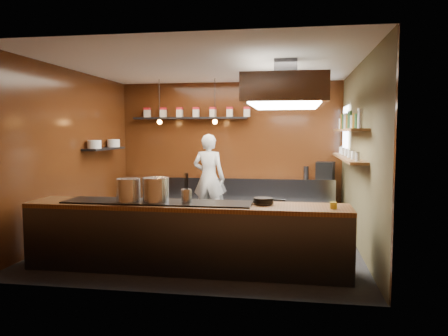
% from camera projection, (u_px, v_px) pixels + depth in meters
% --- Properties ---
extents(floor, '(5.00, 5.00, 0.00)m').
position_uv_depth(floor, '(209.00, 241.00, 7.57)').
color(floor, black).
rests_on(floor, ground).
extents(back_wall, '(5.00, 0.00, 5.00)m').
position_uv_depth(back_wall, '(230.00, 149.00, 9.91)').
color(back_wall, '#39140A').
rests_on(back_wall, ground).
extents(left_wall, '(0.00, 5.00, 5.00)m').
position_uv_depth(left_wall, '(72.00, 154.00, 7.84)').
color(left_wall, '#39140A').
rests_on(left_wall, ground).
extents(right_wall, '(0.00, 5.00, 5.00)m').
position_uv_depth(right_wall, '(360.00, 156.00, 7.05)').
color(right_wall, brown).
rests_on(right_wall, ground).
extents(ceiling, '(5.00, 5.00, 0.00)m').
position_uv_depth(ceiling, '(208.00, 66.00, 7.32)').
color(ceiling, silver).
rests_on(ceiling, back_wall).
extents(window_pane, '(0.00, 1.00, 1.00)m').
position_uv_depth(window_pane, '(346.00, 131.00, 8.70)').
color(window_pane, white).
rests_on(window_pane, right_wall).
extents(prep_counter, '(4.60, 0.65, 0.90)m').
position_uv_depth(prep_counter, '(228.00, 197.00, 9.67)').
color(prep_counter, silver).
rests_on(prep_counter, floor).
extents(pass_counter, '(4.40, 0.72, 0.94)m').
position_uv_depth(pass_counter, '(186.00, 236.00, 5.96)').
color(pass_counter, '#38383D').
rests_on(pass_counter, floor).
extents(tin_shelf, '(2.60, 0.26, 0.04)m').
position_uv_depth(tin_shelf, '(190.00, 118.00, 9.85)').
color(tin_shelf, black).
rests_on(tin_shelf, back_wall).
extents(plate_shelf, '(0.30, 1.40, 0.04)m').
position_uv_depth(plate_shelf, '(105.00, 149.00, 8.80)').
color(plate_shelf, black).
rests_on(plate_shelf, left_wall).
extents(bottle_shelf_upper, '(0.26, 2.80, 0.04)m').
position_uv_depth(bottle_shelf_upper, '(348.00, 130.00, 7.33)').
color(bottle_shelf_upper, brown).
rests_on(bottle_shelf_upper, right_wall).
extents(bottle_shelf_lower, '(0.26, 2.80, 0.04)m').
position_uv_depth(bottle_shelf_lower, '(348.00, 158.00, 7.37)').
color(bottle_shelf_lower, brown).
rests_on(bottle_shelf_lower, right_wall).
extents(extractor_hood, '(1.20, 2.00, 0.72)m').
position_uv_depth(extractor_hood, '(286.00, 92.00, 6.76)').
color(extractor_hood, '#38383D').
rests_on(extractor_hood, ceiling).
extents(pendant_left, '(0.10, 0.10, 0.95)m').
position_uv_depth(pendant_left, '(160.00, 120.00, 9.29)').
color(pendant_left, black).
rests_on(pendant_left, ceiling).
extents(pendant_right, '(0.10, 0.10, 0.95)m').
position_uv_depth(pendant_right, '(215.00, 119.00, 9.10)').
color(pendant_right, black).
rests_on(pendant_right, ceiling).
extents(storage_tins, '(2.43, 0.13, 0.22)m').
position_uv_depth(storage_tins, '(196.00, 112.00, 9.82)').
color(storage_tins, beige).
rests_on(storage_tins, tin_shelf).
extents(plate_stacks, '(0.26, 1.16, 0.16)m').
position_uv_depth(plate_stacks, '(104.00, 144.00, 8.79)').
color(plate_stacks, white).
rests_on(plate_stacks, plate_shelf).
extents(bottles, '(0.06, 2.66, 0.24)m').
position_uv_depth(bottles, '(349.00, 122.00, 7.32)').
color(bottles, silver).
rests_on(bottles, bottle_shelf_upper).
extents(wine_glasses, '(0.07, 2.37, 0.13)m').
position_uv_depth(wine_glasses, '(348.00, 153.00, 7.37)').
color(wine_glasses, silver).
rests_on(wine_glasses, bottle_shelf_lower).
extents(stockpot_large, '(0.41, 0.41, 0.32)m').
position_uv_depth(stockpot_large, '(128.00, 190.00, 5.95)').
color(stockpot_large, silver).
rests_on(stockpot_large, pass_counter).
extents(stockpot_small, '(0.38, 0.38, 0.33)m').
position_uv_depth(stockpot_small, '(156.00, 190.00, 5.93)').
color(stockpot_small, silver).
rests_on(stockpot_small, pass_counter).
extents(utensil_crock, '(0.15, 0.15, 0.18)m').
position_uv_depth(utensil_crock, '(186.00, 196.00, 5.87)').
color(utensil_crock, '#B1B4B8').
rests_on(utensil_crock, pass_counter).
extents(frying_pan, '(0.44, 0.28, 0.07)m').
position_uv_depth(frying_pan, '(264.00, 200.00, 5.84)').
color(frying_pan, black).
rests_on(frying_pan, pass_counter).
extents(butter_jar, '(0.10, 0.10, 0.08)m').
position_uv_depth(butter_jar, '(333.00, 205.00, 5.52)').
color(butter_jar, yellow).
rests_on(butter_jar, pass_counter).
extents(espresso_machine, '(0.42, 0.41, 0.35)m').
position_uv_depth(espresso_machine, '(325.00, 170.00, 9.26)').
color(espresso_machine, black).
rests_on(espresso_machine, prep_counter).
extents(chef, '(0.71, 0.50, 1.85)m').
position_uv_depth(chef, '(209.00, 178.00, 9.23)').
color(chef, white).
rests_on(chef, floor).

